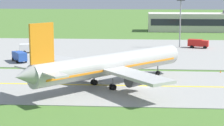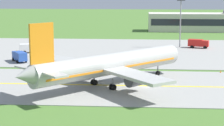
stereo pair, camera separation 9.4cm
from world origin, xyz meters
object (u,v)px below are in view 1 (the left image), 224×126
service_truck_baggage (19,56)px  service_truck_catering (30,48)px  service_truck_fuel (198,43)px  airplane_lead (109,65)px  apron_light_mast (180,16)px

service_truck_baggage → service_truck_catering: bearing=93.8°
service_truck_baggage → service_truck_fuel: same height
airplane_lead → apron_light_mast: size_ratio=2.15×
service_truck_fuel → service_truck_catering: same height
service_truck_baggage → apron_light_mast: apron_light_mast is taller
airplane_lead → apron_light_mast: 54.11m
airplane_lead → service_truck_catering: 44.79m
airplane_lead → apron_light_mast: (17.32, 51.00, 5.19)m
service_truck_catering → apron_light_mast: (42.09, 13.77, 7.79)m
service_truck_catering → service_truck_fuel: bearing=14.9°
airplane_lead → service_truck_fuel: 54.82m
service_truck_baggage → service_truck_fuel: bearing=29.6°
airplane_lead → service_truck_baggage: airplane_lead is taller
airplane_lead → service_truck_fuel: size_ratio=5.00×
airplane_lead → service_truck_catering: bearing=123.6°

